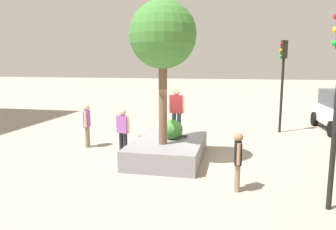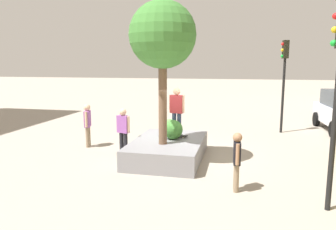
# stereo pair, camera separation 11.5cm
# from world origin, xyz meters

# --- Properties ---
(ground_plane) EXTENTS (120.00, 120.00, 0.00)m
(ground_plane) POSITION_xyz_m (0.00, 0.00, 0.00)
(ground_plane) COLOR #9E9384
(planter_ledge) EXTENTS (3.66, 2.41, 0.67)m
(planter_ledge) POSITION_xyz_m (0.52, -0.16, 0.34)
(planter_ledge) COLOR gray
(planter_ledge) RESTS_ON ground
(plaza_tree) EXTENTS (2.18, 2.18, 4.68)m
(plaza_tree) POSITION_xyz_m (1.06, -0.21, 4.21)
(plaza_tree) COLOR brown
(plaza_tree) RESTS_ON planter_ledge
(boxwood_shrub) EXTENTS (0.63, 0.63, 0.63)m
(boxwood_shrub) POSITION_xyz_m (-0.16, -0.23, 0.99)
(boxwood_shrub) COLOR #4C8C3D
(boxwood_shrub) RESTS_ON planter_ledge
(hedge_clump) EXTENTS (0.69, 0.69, 0.69)m
(hedge_clump) POSITION_xyz_m (0.32, -0.02, 1.02)
(hedge_clump) COLOR #3D7A33
(hedge_clump) RESTS_ON planter_ledge
(skateboard) EXTENTS (0.23, 0.80, 0.07)m
(skateboard) POSITION_xyz_m (0.03, 0.05, 0.73)
(skateboard) COLOR black
(skateboard) RESTS_ON planter_ledge
(skateboarder) EXTENTS (0.29, 0.58, 1.76)m
(skateboarder) POSITION_xyz_m (0.03, 0.05, 1.76)
(skateboarder) COLOR navy
(skateboarder) RESTS_ON skateboard
(traffic_light_median) EXTENTS (0.33, 0.37, 4.44)m
(traffic_light_median) POSITION_xyz_m (-4.95, 4.30, 3.03)
(traffic_light_median) COLOR black
(traffic_light_median) RESTS_ON ground
(passerby_with_bag) EXTENTS (0.53, 0.24, 1.58)m
(passerby_with_bag) POSITION_xyz_m (2.97, 2.24, 0.91)
(passerby_with_bag) COLOR #847056
(passerby_with_bag) RESTS_ON ground
(pedestrian_crossing) EXTENTS (0.33, 0.56, 1.73)m
(pedestrian_crossing) POSITION_xyz_m (0.34, -1.89, 1.00)
(pedestrian_crossing) COLOR black
(pedestrian_crossing) RESTS_ON ground
(bystander_watching) EXTENTS (0.58, 0.31, 1.75)m
(bystander_watching) POSITION_xyz_m (-0.37, -3.68, 1.01)
(bystander_watching) COLOR #847056
(bystander_watching) RESTS_ON ground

